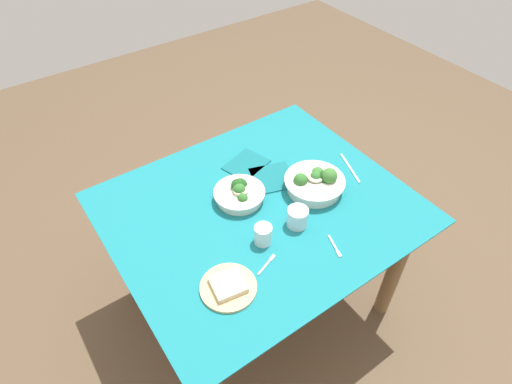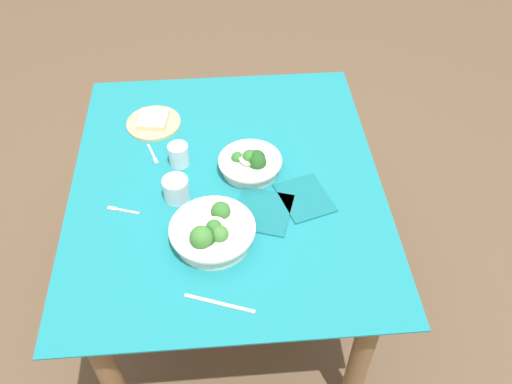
{
  "view_description": "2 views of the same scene",
  "coord_description": "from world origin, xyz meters",
  "px_view_note": "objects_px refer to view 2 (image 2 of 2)",
  "views": [
    {
      "loc": [
        0.71,
        0.99,
        1.98
      ],
      "look_at": [
        -0.03,
        -0.07,
        0.71
      ],
      "focal_mm": 30.1,
      "sensor_mm": 36.0,
      "label": 1
    },
    {
      "loc": [
        -1.26,
        -0.0,
        1.97
      ],
      "look_at": [
        -0.07,
        -0.1,
        0.71
      ],
      "focal_mm": 37.53,
      "sensor_mm": 36.0,
      "label": 2
    }
  ],
  "objects_px": {
    "fork_by_near_bowl": "(121,210)",
    "water_glass_side": "(176,189)",
    "broccoli_bowl_far": "(212,233)",
    "napkin_folded_lower": "(262,211)",
    "bread_side_plate": "(153,122)",
    "water_glass_center": "(178,155)",
    "fork_by_far_bowl": "(153,155)",
    "napkin_folded_upper": "(304,198)",
    "broccoli_bowl_near": "(251,163)",
    "table_knife_left": "(219,303)"
  },
  "relations": [
    {
      "from": "broccoli_bowl_far",
      "to": "bread_side_plate",
      "type": "bearing_deg",
      "value": 19.94
    },
    {
      "from": "napkin_folded_upper",
      "to": "napkin_folded_lower",
      "type": "height_order",
      "value": "same"
    },
    {
      "from": "water_glass_side",
      "to": "napkin_folded_lower",
      "type": "distance_m",
      "value": 0.28
    },
    {
      "from": "broccoli_bowl_far",
      "to": "napkin_folded_lower",
      "type": "distance_m",
      "value": 0.19
    },
    {
      "from": "water_glass_side",
      "to": "napkin_folded_upper",
      "type": "relative_size",
      "value": 0.46
    },
    {
      "from": "broccoli_bowl_near",
      "to": "bread_side_plate",
      "type": "height_order",
      "value": "broccoli_bowl_near"
    },
    {
      "from": "broccoli_bowl_near",
      "to": "table_knife_left",
      "type": "distance_m",
      "value": 0.53
    },
    {
      "from": "water_glass_center",
      "to": "napkin_folded_upper",
      "type": "relative_size",
      "value": 0.44
    },
    {
      "from": "water_glass_side",
      "to": "water_glass_center",
      "type": "bearing_deg",
      "value": -1.84
    },
    {
      "from": "broccoli_bowl_near",
      "to": "fork_by_near_bowl",
      "type": "distance_m",
      "value": 0.45
    },
    {
      "from": "water_glass_center",
      "to": "fork_by_far_bowl",
      "type": "height_order",
      "value": "water_glass_center"
    },
    {
      "from": "fork_by_near_bowl",
      "to": "napkin_folded_upper",
      "type": "distance_m",
      "value": 0.59
    },
    {
      "from": "napkin_folded_lower",
      "to": "broccoli_bowl_near",
      "type": "bearing_deg",
      "value": 6.9
    },
    {
      "from": "water_glass_side",
      "to": "napkin_folded_upper",
      "type": "height_order",
      "value": "water_glass_side"
    },
    {
      "from": "broccoli_bowl_far",
      "to": "fork_by_near_bowl",
      "type": "relative_size",
      "value": 2.46
    },
    {
      "from": "fork_by_near_bowl",
      "to": "napkin_folded_lower",
      "type": "distance_m",
      "value": 0.45
    },
    {
      "from": "fork_by_far_bowl",
      "to": "napkin_folded_upper",
      "type": "xyz_separation_m",
      "value": [
        -0.25,
        -0.5,
        0.0
      ]
    },
    {
      "from": "broccoli_bowl_far",
      "to": "fork_by_far_bowl",
      "type": "bearing_deg",
      "value": 26.78
    },
    {
      "from": "broccoli_bowl_far",
      "to": "bread_side_plate",
      "type": "xyz_separation_m",
      "value": [
        0.57,
        0.21,
        -0.03
      ]
    },
    {
      "from": "broccoli_bowl_far",
      "to": "fork_by_far_bowl",
      "type": "height_order",
      "value": "broccoli_bowl_far"
    },
    {
      "from": "water_glass_center",
      "to": "broccoli_bowl_near",
      "type": "bearing_deg",
      "value": -102.36
    },
    {
      "from": "water_glass_center",
      "to": "napkin_folded_lower",
      "type": "xyz_separation_m",
      "value": [
        -0.24,
        -0.26,
        -0.04
      ]
    },
    {
      "from": "fork_by_near_bowl",
      "to": "fork_by_far_bowl",
      "type": "bearing_deg",
      "value": -90.18
    },
    {
      "from": "fork_by_far_bowl",
      "to": "napkin_folded_lower",
      "type": "xyz_separation_m",
      "value": [
        -0.29,
        -0.36,
        0.0
      ]
    },
    {
      "from": "broccoli_bowl_near",
      "to": "fork_by_near_bowl",
      "type": "bearing_deg",
      "value": 109.82
    },
    {
      "from": "napkin_folded_lower",
      "to": "water_glass_side",
      "type": "bearing_deg",
      "value": 73.04
    },
    {
      "from": "broccoli_bowl_far",
      "to": "water_glass_center",
      "type": "height_order",
      "value": "broccoli_bowl_far"
    },
    {
      "from": "bread_side_plate",
      "to": "broccoli_bowl_far",
      "type": "bearing_deg",
      "value": -160.06
    },
    {
      "from": "bread_side_plate",
      "to": "fork_by_near_bowl",
      "type": "height_order",
      "value": "bread_side_plate"
    },
    {
      "from": "fork_by_near_bowl",
      "to": "napkin_folded_lower",
      "type": "xyz_separation_m",
      "value": [
        -0.04,
        -0.44,
        0.0
      ]
    },
    {
      "from": "water_glass_center",
      "to": "napkin_folded_lower",
      "type": "distance_m",
      "value": 0.36
    },
    {
      "from": "napkin_folded_upper",
      "to": "water_glass_side",
      "type": "bearing_deg",
      "value": 84.98
    },
    {
      "from": "broccoli_bowl_far",
      "to": "napkin_folded_lower",
      "type": "height_order",
      "value": "broccoli_bowl_far"
    },
    {
      "from": "broccoli_bowl_near",
      "to": "napkin_folded_upper",
      "type": "height_order",
      "value": "broccoli_bowl_near"
    },
    {
      "from": "table_knife_left",
      "to": "napkin_folded_lower",
      "type": "distance_m",
      "value": 0.36
    },
    {
      "from": "broccoli_bowl_near",
      "to": "fork_by_far_bowl",
      "type": "distance_m",
      "value": 0.35
    },
    {
      "from": "bread_side_plate",
      "to": "fork_by_far_bowl",
      "type": "relative_size",
      "value": 1.92
    },
    {
      "from": "water_glass_center",
      "to": "water_glass_side",
      "type": "relative_size",
      "value": 0.95
    },
    {
      "from": "broccoli_bowl_near",
      "to": "table_knife_left",
      "type": "height_order",
      "value": "broccoli_bowl_near"
    },
    {
      "from": "napkin_folded_upper",
      "to": "bread_side_plate",
      "type": "bearing_deg",
      "value": 50.52
    },
    {
      "from": "bread_side_plate",
      "to": "napkin_folded_upper",
      "type": "height_order",
      "value": "bread_side_plate"
    },
    {
      "from": "table_knife_left",
      "to": "napkin_folded_upper",
      "type": "xyz_separation_m",
      "value": [
        0.37,
        -0.29,
        0.0
      ]
    },
    {
      "from": "water_glass_center",
      "to": "fork_by_near_bowl",
      "type": "xyz_separation_m",
      "value": [
        -0.2,
        0.18,
        -0.04
      ]
    },
    {
      "from": "fork_by_near_bowl",
      "to": "water_glass_side",
      "type": "bearing_deg",
      "value": -147.83
    },
    {
      "from": "fork_by_near_bowl",
      "to": "water_glass_center",
      "type": "bearing_deg",
      "value": -113.1
    },
    {
      "from": "broccoli_bowl_far",
      "to": "broccoli_bowl_near",
      "type": "distance_m",
      "value": 0.33
    },
    {
      "from": "water_glass_center",
      "to": "napkin_folded_lower",
      "type": "bearing_deg",
      "value": -132.59
    },
    {
      "from": "bread_side_plate",
      "to": "fork_by_near_bowl",
      "type": "xyz_separation_m",
      "value": [
        -0.42,
        0.08,
        -0.01
      ]
    },
    {
      "from": "broccoli_bowl_near",
      "to": "water_glass_center",
      "type": "height_order",
      "value": "broccoli_bowl_near"
    },
    {
      "from": "water_glass_center",
      "to": "napkin_folded_upper",
      "type": "bearing_deg",
      "value": -115.94
    }
  ]
}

